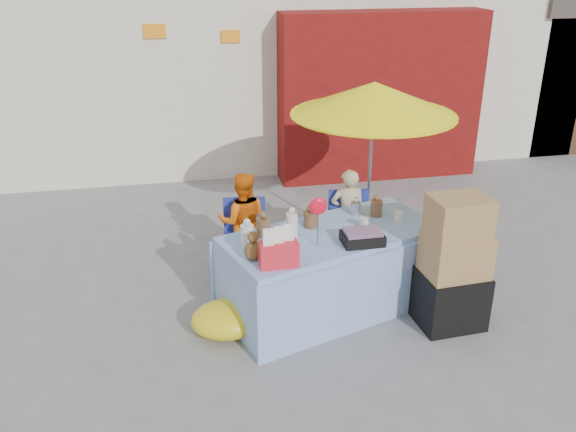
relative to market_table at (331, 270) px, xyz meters
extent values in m
plane|color=slate|center=(-0.40, -0.42, -0.44)|extent=(80.00, 80.00, 0.00)
cube|color=silver|center=(-0.40, 6.58, 1.81)|extent=(12.00, 5.00, 4.50)
cube|color=maroon|center=(1.80, 3.78, 0.86)|extent=(3.20, 0.60, 2.60)
cube|color=#4C331E|center=(6.10, 5.58, 0.76)|extent=(2.60, 3.00, 2.40)
cube|color=#3F3833|center=(6.10, 5.58, 2.11)|extent=(2.80, 3.20, 0.30)
cube|color=orange|center=(-1.60, 4.06, 1.91)|extent=(0.32, 0.04, 0.20)
cube|color=orange|center=(-0.50, 4.06, 1.81)|extent=(0.28, 0.04, 0.18)
cube|color=#96B8F0|center=(0.01, 0.01, -0.01)|extent=(2.37, 1.61, 0.86)
cube|color=#96B8F0|center=(0.17, -0.47, -0.04)|extent=(2.13, 0.73, 0.80)
cube|color=#96B8F0|center=(-0.15, 0.48, -0.04)|extent=(2.13, 0.73, 0.80)
cylinder|color=silver|center=(-0.86, -0.10, 0.52)|extent=(0.16, 0.16, 0.21)
cylinder|color=brown|center=(-0.68, 0.08, 0.51)|extent=(0.17, 0.17, 0.18)
cylinder|color=silver|center=(-0.41, -0.01, 0.54)|extent=(0.14, 0.14, 0.25)
cylinder|color=brown|center=(-0.17, 0.19, 0.50)|extent=(0.19, 0.19, 0.16)
cylinder|color=#B2B2B7|center=(0.36, 0.39, 0.49)|extent=(0.13, 0.13, 0.14)
cylinder|color=brown|center=(0.57, 0.31, 0.50)|extent=(0.16, 0.16, 0.17)
cylinder|color=silver|center=(0.35, 0.06, 0.47)|extent=(0.12, 0.12, 0.10)
cylinder|color=silver|center=(0.75, 0.13, 0.47)|extent=(0.12, 0.12, 0.10)
sphere|color=brown|center=(-0.85, -0.40, 0.50)|extent=(0.17, 0.17, 0.17)
ellipsoid|color=red|center=(-0.21, -0.25, 0.82)|extent=(0.18, 0.11, 0.17)
cube|color=red|center=(-0.65, -0.57, 0.53)|extent=(0.38, 0.26, 0.23)
cube|color=black|center=(0.22, -0.28, 0.47)|extent=(0.46, 0.38, 0.10)
cube|color=#203096|center=(-0.76, 0.90, -0.22)|extent=(0.53, 0.52, 0.45)
cube|color=#203096|center=(-0.73, 1.12, 0.21)|extent=(0.48, 0.10, 0.40)
cube|color=#203096|center=(0.49, 0.90, -0.22)|extent=(0.53, 0.52, 0.45)
cube|color=#203096|center=(0.52, 1.12, 0.21)|extent=(0.48, 0.10, 0.40)
imported|color=orange|center=(-0.76, 1.05, 0.14)|extent=(0.62, 0.51, 1.17)
imported|color=beige|center=(0.49, 1.05, 0.12)|extent=(0.44, 0.32, 1.12)
cylinder|color=gray|center=(0.79, 1.20, 0.56)|extent=(0.04, 0.04, 2.00)
cone|color=#FFF00D|center=(0.79, 1.20, 1.46)|extent=(1.90, 1.90, 0.38)
cylinder|color=#FFF00D|center=(0.79, 1.20, 1.28)|extent=(1.90, 1.90, 0.02)
cube|color=black|center=(1.08, -0.53, -0.16)|extent=(0.65, 0.54, 0.56)
cube|color=olive|center=(1.08, -0.53, 0.34)|extent=(0.61, 0.49, 0.43)
cube|color=olive|center=(1.06, -0.55, 0.74)|extent=(0.56, 0.44, 0.38)
ellipsoid|color=yellow|center=(-1.10, -0.27, -0.28)|extent=(0.85, 0.76, 0.32)
camera|label=1|loc=(-1.52, -5.28, 3.03)|focal=38.00mm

